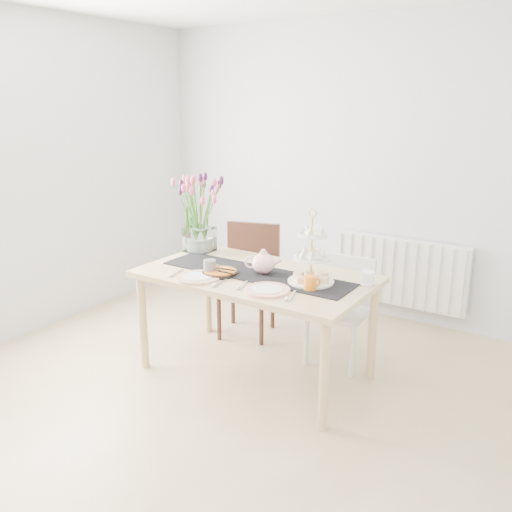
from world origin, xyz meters
The scene contains 15 objects.
room_shell centered at (0.00, 0.00, 1.30)m, with size 4.50×4.50×4.50m.
radiator centered at (0.50, 2.19, 0.45)m, with size 1.20×0.08×0.60m, color white.
dining_table centered at (-0.02, 0.68, 0.67)m, with size 1.60×0.90×0.75m.
chair_brown centered at (-0.47, 1.28, 0.53)m, with size 0.57×0.57×0.92m.
chair_white centered at (0.41, 1.24, 0.45)m, with size 0.41×0.41×0.78m.
table_runner centered at (-0.02, 0.68, 0.75)m, with size 1.40×0.35×0.01m, color black.
tulip_vase centered at (-0.71, 0.92, 1.14)m, with size 0.71×0.71×0.61m.
cake_stand centered at (0.40, 0.71, 0.88)m, with size 0.30×0.30×0.45m.
teapot centered at (0.03, 0.70, 0.83)m, with size 0.25×0.21×0.17m, color white, non-canonical shape.
cream_jug centered at (0.72, 0.88, 0.80)m, with size 0.09×0.09×0.09m, color white.
tart_tin centered at (-0.21, 0.53, 0.76)m, with size 0.25×0.25×0.03m.
mug_grey centered at (-0.27, 0.50, 0.80)m, with size 0.09×0.09×0.10m, color slate.
mug_orange centered at (0.46, 0.58, 0.80)m, with size 0.08×0.08×0.10m, color orange.
plate_left centered at (-0.28, 0.38, 0.76)m, with size 0.30×0.30×0.02m, color silver.
plate_right centered at (0.24, 0.42, 0.76)m, with size 0.29×0.29×0.02m, color silver.
Camera 1 is at (1.94, -2.30, 1.91)m, focal length 38.00 mm.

